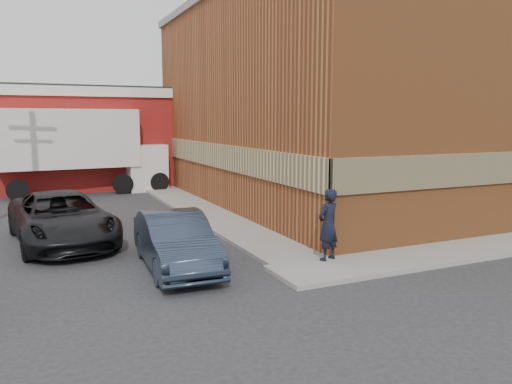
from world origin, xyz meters
name	(u,v)px	position (x,y,z in m)	size (l,w,h in m)	color
ground	(280,267)	(0.00, 0.00, 0.00)	(90.00, 90.00, 0.00)	#28282B
brick_building	(353,101)	(8.50, 9.00, 4.68)	(14.25, 18.25, 9.36)	#A05629
sidewalk_south	(512,244)	(7.50, -0.90, 0.06)	(16.00, 1.80, 0.12)	gray
sidewalk_west	(197,208)	(0.60, 9.00, 0.06)	(1.80, 18.00, 0.12)	gray
warehouse	(24,138)	(-6.00, 20.00, 2.81)	(16.30, 8.30, 5.60)	maroon
man	(328,225)	(1.28, -0.25, 1.07)	(0.70, 0.46, 1.91)	black
sedan	(175,241)	(-2.50, 1.03, 0.72)	(1.53, 4.40, 1.45)	#2A3547
suv_a	(62,218)	(-5.00, 5.06, 0.80)	(2.64, 5.73, 1.59)	black
box_truck	(85,145)	(-3.15, 16.04, 2.50)	(8.92, 3.11, 4.34)	silver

